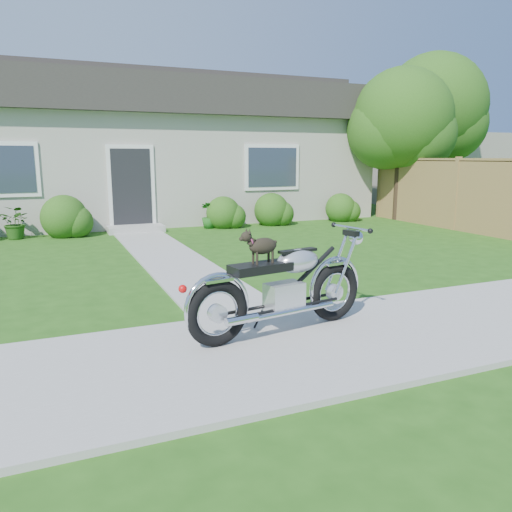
{
  "coord_description": "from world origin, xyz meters",
  "views": [
    {
      "loc": [
        -3.57,
        -4.24,
        1.88
      ],
      "look_at": [
        -1.36,
        1.0,
        0.75
      ],
      "focal_mm": 35.0,
      "sensor_mm": 36.0,
      "label": 1
    }
  ],
  "objects_px": {
    "tree_far": "(438,111)",
    "motorcycle_with_dog": "(284,286)",
    "fence": "(456,194)",
    "house": "(162,149)",
    "tree_near": "(407,123)",
    "potted_plant_left": "(16,222)",
    "potted_plant_right": "(209,215)"
  },
  "relations": [
    {
      "from": "house",
      "to": "fence",
      "type": "relative_size",
      "value": 1.9
    },
    {
      "from": "tree_far",
      "to": "motorcycle_with_dog",
      "type": "relative_size",
      "value": 2.39
    },
    {
      "from": "house",
      "to": "motorcycle_with_dog",
      "type": "bearing_deg",
      "value": -96.43
    },
    {
      "from": "house",
      "to": "fence",
      "type": "distance_m",
      "value": 8.96
    },
    {
      "from": "house",
      "to": "potted_plant_right",
      "type": "height_order",
      "value": "house"
    },
    {
      "from": "tree_near",
      "to": "tree_far",
      "type": "relative_size",
      "value": 0.85
    },
    {
      "from": "tree_far",
      "to": "motorcycle_with_dog",
      "type": "bearing_deg",
      "value": -138.23
    },
    {
      "from": "fence",
      "to": "tree_near",
      "type": "xyz_separation_m",
      "value": [
        0.17,
        2.32,
        1.94
      ]
    },
    {
      "from": "tree_near",
      "to": "house",
      "type": "bearing_deg",
      "value": 148.77
    },
    {
      "from": "fence",
      "to": "tree_far",
      "type": "relative_size",
      "value": 1.25
    },
    {
      "from": "tree_far",
      "to": "motorcycle_with_dog",
      "type": "distance_m",
      "value": 13.74
    },
    {
      "from": "fence",
      "to": "tree_far",
      "type": "bearing_deg",
      "value": 55.81
    },
    {
      "from": "potted_plant_left",
      "to": "motorcycle_with_dog",
      "type": "xyz_separation_m",
      "value": [
        2.93,
        -8.21,
        0.15
      ]
    },
    {
      "from": "tree_near",
      "to": "potted_plant_left",
      "type": "bearing_deg",
      "value": 177.43
    },
    {
      "from": "potted_plant_right",
      "to": "motorcycle_with_dog",
      "type": "relative_size",
      "value": 0.32
    },
    {
      "from": "house",
      "to": "fence",
      "type": "xyz_separation_m",
      "value": [
        6.3,
        -6.24,
        -1.22
      ]
    },
    {
      "from": "potted_plant_left",
      "to": "potted_plant_right",
      "type": "xyz_separation_m",
      "value": [
        4.69,
        0.0,
        -0.04
      ]
    },
    {
      "from": "fence",
      "to": "tree_far",
      "type": "xyz_separation_m",
      "value": [
        2.41,
        3.55,
        2.45
      ]
    },
    {
      "from": "house",
      "to": "tree_far",
      "type": "distance_m",
      "value": 9.2
    },
    {
      "from": "potted_plant_right",
      "to": "fence",
      "type": "bearing_deg",
      "value": -25.56
    },
    {
      "from": "fence",
      "to": "tree_far",
      "type": "distance_m",
      "value": 4.94
    },
    {
      "from": "potted_plant_left",
      "to": "tree_near",
      "type": "bearing_deg",
      "value": -2.57
    },
    {
      "from": "fence",
      "to": "motorcycle_with_dog",
      "type": "height_order",
      "value": "fence"
    },
    {
      "from": "tree_far",
      "to": "potted_plant_right",
      "type": "bearing_deg",
      "value": -174.83
    },
    {
      "from": "tree_near",
      "to": "fence",
      "type": "bearing_deg",
      "value": -94.27
    },
    {
      "from": "house",
      "to": "potted_plant_left",
      "type": "xyz_separation_m",
      "value": [
        -4.25,
        -3.44,
        -1.77
      ]
    },
    {
      "from": "potted_plant_left",
      "to": "potted_plant_right",
      "type": "distance_m",
      "value": 4.69
    },
    {
      "from": "house",
      "to": "fence",
      "type": "height_order",
      "value": "house"
    },
    {
      "from": "fence",
      "to": "tree_near",
      "type": "bearing_deg",
      "value": 85.73
    },
    {
      "from": "fence",
      "to": "potted_plant_left",
      "type": "height_order",
      "value": "fence"
    },
    {
      "from": "tree_near",
      "to": "motorcycle_with_dog",
      "type": "relative_size",
      "value": 2.03
    },
    {
      "from": "potted_plant_right",
      "to": "tree_far",
      "type": "bearing_deg",
      "value": 5.17
    }
  ]
}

